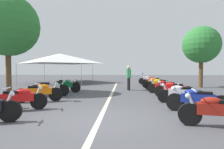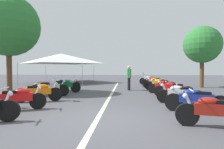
# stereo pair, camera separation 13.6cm
# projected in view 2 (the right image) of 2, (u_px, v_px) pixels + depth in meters

# --- Properties ---
(ground_plane) EXTENTS (80.00, 80.00, 0.00)m
(ground_plane) POSITION_uv_depth(u_px,v_px,m) (97.00, 119.00, 5.61)
(ground_plane) COLOR #4C4C51
(lane_centre_stripe) EXTENTS (19.51, 0.16, 0.01)m
(lane_centre_stripe) POSITION_uv_depth(u_px,v_px,m) (110.00, 97.00, 9.95)
(lane_centre_stripe) COLOR beige
(lane_centre_stripe) RESTS_ON ground_plane
(motorcycle_left_row_1) EXTENTS (0.95, 1.97, 0.99)m
(motorcycle_left_row_1) POSITION_uv_depth(u_px,v_px,m) (18.00, 98.00, 6.84)
(motorcycle_left_row_1) COLOR black
(motorcycle_left_row_1) RESTS_ON ground_plane
(motorcycle_left_row_2) EXTENTS (0.98, 2.04, 1.21)m
(motorcycle_left_row_2) POSITION_uv_depth(u_px,v_px,m) (39.00, 92.00, 8.59)
(motorcycle_left_row_2) COLOR black
(motorcycle_left_row_2) RESTS_ON ground_plane
(motorcycle_left_row_3) EXTENTS (0.80, 2.09, 1.22)m
(motorcycle_left_row_3) POSITION_uv_depth(u_px,v_px,m) (50.00, 88.00, 10.25)
(motorcycle_left_row_3) COLOR black
(motorcycle_left_row_3) RESTS_ON ground_plane
(motorcycle_left_row_4) EXTENTS (0.90, 2.14, 1.01)m
(motorcycle_left_row_4) POSITION_uv_depth(u_px,v_px,m) (64.00, 86.00, 11.81)
(motorcycle_left_row_4) COLOR black
(motorcycle_left_row_4) RESTS_ON ground_plane
(motorcycle_left_row_5) EXTENTS (0.76, 1.94, 0.99)m
(motorcycle_left_row_5) POSITION_uv_depth(u_px,v_px,m) (67.00, 84.00, 13.34)
(motorcycle_left_row_5) COLOR black
(motorcycle_left_row_5) RESTS_ON ground_plane
(motorcycle_right_row_0) EXTENTS (0.77, 2.01, 0.98)m
(motorcycle_right_row_0) POSITION_uv_depth(u_px,v_px,m) (215.00, 111.00, 4.79)
(motorcycle_right_row_0) COLOR black
(motorcycle_right_row_0) RESTS_ON ground_plane
(motorcycle_right_row_1) EXTENTS (0.92, 2.08, 1.00)m
(motorcycle_right_row_1) POSITION_uv_depth(u_px,v_px,m) (196.00, 100.00, 6.46)
(motorcycle_right_row_1) COLOR black
(motorcycle_right_row_1) RESTS_ON ground_plane
(motorcycle_right_row_2) EXTENTS (0.79, 2.05, 0.98)m
(motorcycle_right_row_2) POSITION_uv_depth(u_px,v_px,m) (180.00, 93.00, 8.14)
(motorcycle_right_row_2) COLOR black
(motorcycle_right_row_2) RESTS_ON ground_plane
(motorcycle_right_row_3) EXTENTS (0.92, 1.98, 1.00)m
(motorcycle_right_row_3) POSITION_uv_depth(u_px,v_px,m) (173.00, 89.00, 9.76)
(motorcycle_right_row_3) COLOR black
(motorcycle_right_row_3) RESTS_ON ground_plane
(motorcycle_right_row_4) EXTENTS (0.98, 2.02, 0.98)m
(motorcycle_right_row_4) POSITION_uv_depth(u_px,v_px,m) (164.00, 86.00, 11.36)
(motorcycle_right_row_4) COLOR black
(motorcycle_right_row_4) RESTS_ON ground_plane
(motorcycle_right_row_5) EXTENTS (0.85, 2.13, 1.00)m
(motorcycle_right_row_5) POSITION_uv_depth(u_px,v_px,m) (160.00, 84.00, 12.89)
(motorcycle_right_row_5) COLOR black
(motorcycle_right_row_5) RESTS_ON ground_plane
(motorcycle_right_row_6) EXTENTS (0.79, 2.16, 0.99)m
(motorcycle_right_row_6) POSITION_uv_depth(u_px,v_px,m) (156.00, 82.00, 14.64)
(motorcycle_right_row_6) COLOR black
(motorcycle_right_row_6) RESTS_ON ground_plane
(motorcycle_right_row_7) EXTENTS (0.85, 2.11, 0.98)m
(motorcycle_right_row_7) POSITION_uv_depth(u_px,v_px,m) (154.00, 81.00, 16.29)
(motorcycle_right_row_7) COLOR black
(motorcycle_right_row_7) RESTS_ON ground_plane
(motorcycle_right_row_8) EXTENTS (1.01, 1.99, 1.21)m
(motorcycle_right_row_8) POSITION_uv_depth(u_px,v_px,m) (150.00, 80.00, 17.82)
(motorcycle_right_row_8) COLOR black
(motorcycle_right_row_8) RESTS_ON ground_plane
(traffic_cone_1) EXTENTS (0.36, 0.36, 0.61)m
(traffic_cone_1) POSITION_uv_depth(u_px,v_px,m) (36.00, 88.00, 11.65)
(traffic_cone_1) COLOR orange
(traffic_cone_1) RESTS_ON ground_plane
(bystander_0) EXTENTS (0.50, 0.32, 1.76)m
(bystander_0) POSITION_uv_depth(u_px,v_px,m) (129.00, 76.00, 13.17)
(bystander_0) COLOR black
(bystander_0) RESTS_ON ground_plane
(roadside_tree_0) EXTENTS (2.99, 2.99, 4.99)m
(roadside_tree_0) POSITION_uv_depth(u_px,v_px,m) (202.00, 45.00, 15.00)
(roadside_tree_0) COLOR brown
(roadside_tree_0) RESTS_ON ground_plane
(roadside_tree_1) EXTENTS (3.84, 3.84, 6.17)m
(roadside_tree_1) POSITION_uv_depth(u_px,v_px,m) (9.00, 26.00, 11.59)
(roadside_tree_1) COLOR brown
(roadside_tree_1) RESTS_ON ground_plane
(event_tent) EXTENTS (6.93, 6.93, 3.20)m
(event_tent) POSITION_uv_depth(u_px,v_px,m) (61.00, 59.00, 20.35)
(event_tent) COLOR white
(event_tent) RESTS_ON ground_plane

